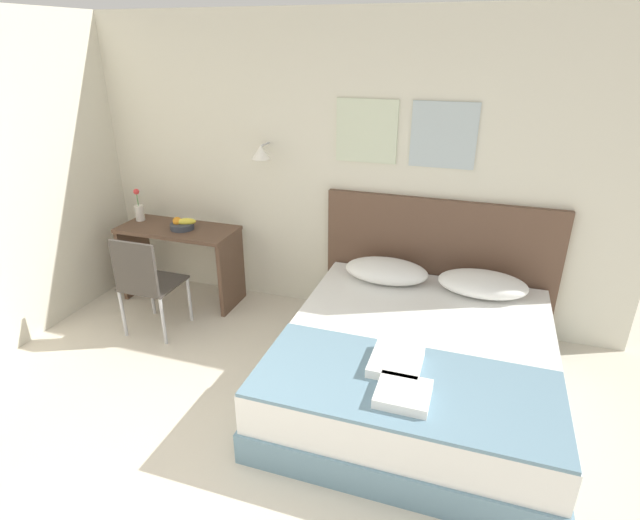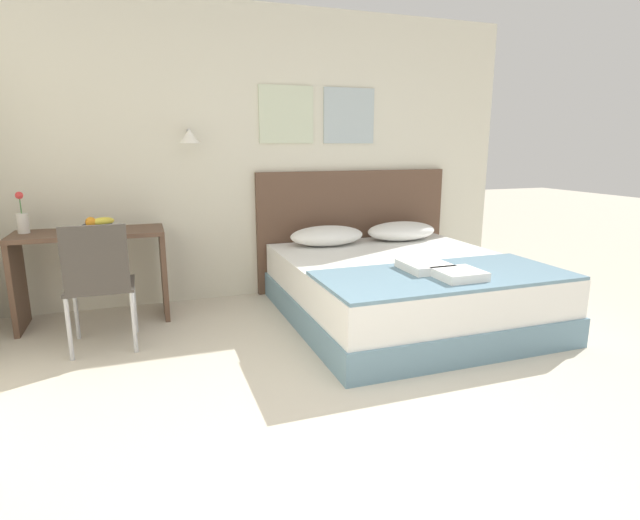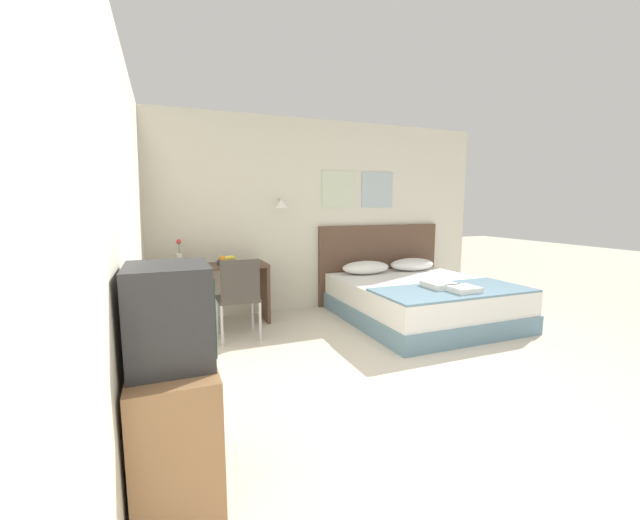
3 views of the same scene
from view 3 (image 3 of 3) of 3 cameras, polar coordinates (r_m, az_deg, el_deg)
ground_plane at (r=3.36m, az=19.15°, el=-18.72°), size 24.00×24.00×0.00m
wall_back at (r=5.61m, az=-0.66°, el=6.50°), size 5.28×0.31×2.65m
wall_left at (r=2.24m, az=-28.21°, el=2.85°), size 0.06×5.97×2.65m
bed at (r=5.27m, az=14.43°, el=-5.77°), size 1.88×2.06×0.50m
headboard at (r=6.07m, az=8.64°, el=-0.50°), size 2.00×0.06×1.18m
pillow_left at (r=5.63m, az=6.67°, el=-1.09°), size 0.71×0.42×0.18m
pillow_right at (r=6.05m, az=13.24°, el=-0.62°), size 0.71×0.42×0.18m
throw_blanket at (r=4.75m, az=18.82°, el=-4.17°), size 1.82×0.83×0.02m
folded_towel_near_foot at (r=4.80m, az=17.00°, el=-3.46°), size 0.31×0.35×0.06m
folded_towel_mid_bed at (r=4.65m, az=20.14°, el=-3.98°), size 0.30×0.29×0.06m
desk at (r=5.00m, az=-14.19°, el=-3.30°), size 1.13×0.50×0.75m
desk_chair at (r=4.35m, az=-11.71°, el=-4.72°), size 0.45×0.45×0.91m
fruit_bowl at (r=4.95m, az=-13.49°, el=-0.14°), size 0.25×0.22×0.12m
flower_vase at (r=4.98m, az=-19.76°, el=0.38°), size 0.09×0.09×0.32m
tv_stand at (r=2.33m, az=-20.28°, el=-21.83°), size 0.41×0.67×0.70m
television at (r=2.10m, az=-21.01°, el=-7.38°), size 0.40×0.44×0.50m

